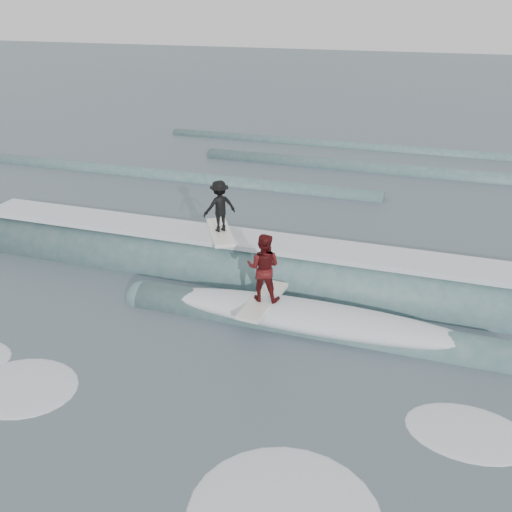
% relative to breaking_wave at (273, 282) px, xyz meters
% --- Properties ---
extents(ground, '(160.00, 160.00, 0.00)m').
position_rel_breaking_wave_xyz_m(ground, '(-0.25, -5.92, -0.05)').
color(ground, '#40505D').
rests_on(ground, ground).
extents(breaking_wave, '(21.19, 3.86, 2.15)m').
position_rel_breaking_wave_xyz_m(breaking_wave, '(0.00, 0.00, 0.00)').
color(breaking_wave, '#3A6062').
rests_on(breaking_wave, ground).
extents(surfer_black, '(1.47, 2.01, 1.54)m').
position_rel_breaking_wave_xyz_m(surfer_black, '(-1.64, 0.31, 1.82)').
color(surfer_black, white).
rests_on(surfer_black, ground).
extents(surfer_red, '(0.87, 2.04, 1.78)m').
position_rel_breaking_wave_xyz_m(surfer_red, '(0.34, -1.89, 1.27)').
color(surfer_red, silver).
rests_on(surfer_red, ground).
extents(far_swells, '(35.05, 8.65, 0.80)m').
position_rel_breaking_wave_xyz_m(far_swells, '(-1.20, 11.73, -0.05)').
color(far_swells, '#3A6062').
rests_on(far_swells, ground).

